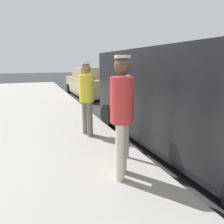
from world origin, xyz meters
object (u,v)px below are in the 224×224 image
(pedestrian_in_red, at_px, (122,110))
(pedestrian_in_yellow, at_px, (87,95))
(parked_sedan_behind, at_px, (90,83))
(parking_meter_near, at_px, (128,103))
(parked_van, at_px, (186,97))

(pedestrian_in_red, bearing_deg, pedestrian_in_yellow, -89.86)
(parked_sedan_behind, bearing_deg, pedestrian_in_yellow, 73.68)
(pedestrian_in_yellow, bearing_deg, parking_meter_near, 104.14)
(pedestrian_in_red, height_order, parked_van, parked_van)
(parked_sedan_behind, bearing_deg, pedestrian_in_red, 77.29)
(parked_van, xyz_separation_m, parked_sedan_behind, (-0.06, -7.76, -0.41))
(parking_meter_near, bearing_deg, parked_sedan_behind, -101.07)
(pedestrian_in_yellow, distance_m, parked_van, 2.22)
(parking_meter_near, xyz_separation_m, pedestrian_in_yellow, (0.36, -1.42, -0.04))
(pedestrian_in_yellow, bearing_deg, parked_van, 146.90)
(pedestrian_in_yellow, xyz_separation_m, parked_sedan_behind, (-1.92, -6.55, -0.39))
(pedestrian_in_yellow, xyz_separation_m, parked_van, (-1.86, 1.21, 0.01))
(pedestrian_in_red, height_order, parked_sedan_behind, pedestrian_in_red)
(parked_van, relative_size, parked_sedan_behind, 1.18)
(parking_meter_near, relative_size, pedestrian_in_yellow, 0.88)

